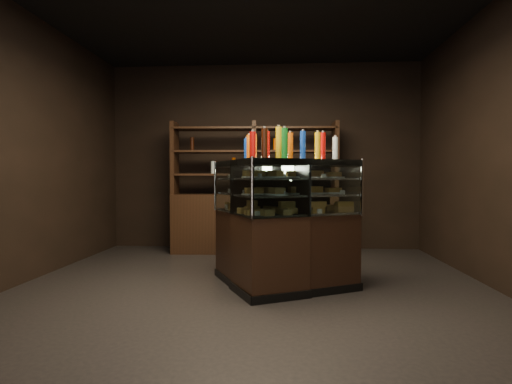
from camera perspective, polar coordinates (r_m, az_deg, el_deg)
ground at (r=4.22m, az=-0.66°, el=-13.79°), size 5.00×5.00×0.00m
room_shell at (r=4.13m, az=-0.67°, el=13.07°), size 5.02×5.02×3.01m
display_case at (r=4.20m, az=2.91°, el=-7.52°), size 1.62×1.37×1.34m
food_display at (r=4.14m, az=2.91°, el=0.55°), size 1.27×1.11×0.42m
bottles_top at (r=4.16m, az=2.94°, el=6.49°), size 1.11×0.96×0.30m
potted_conifer at (r=5.49m, az=7.83°, el=-5.51°), size 0.35×0.35×0.76m
back_shelving at (r=6.13m, az=-0.22°, el=-3.08°), size 2.53×0.53×2.00m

